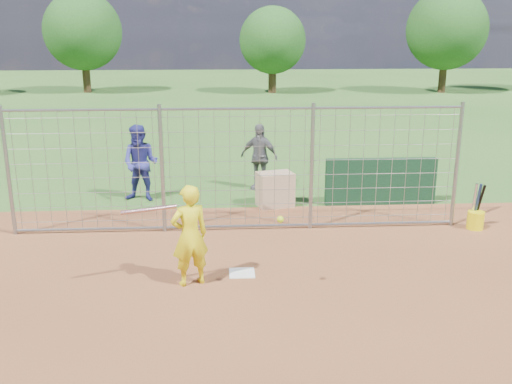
{
  "coord_description": "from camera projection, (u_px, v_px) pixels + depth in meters",
  "views": [
    {
      "loc": [
        -0.3,
        -9.11,
        4.0
      ],
      "look_at": [
        0.3,
        0.8,
        1.15
      ],
      "focal_mm": 40.0,
      "sensor_mm": 36.0,
      "label": 1
    }
  ],
  "objects": [
    {
      "name": "bucket_with_bats",
      "position": [
        476.0,
        218.0,
        11.76
      ],
      "size": [
        0.34,
        0.38,
        0.98
      ],
      "color": "yellow",
      "rests_on": "ground"
    },
    {
      "name": "backstop_fence",
      "position": [
        237.0,
        171.0,
        11.43
      ],
      "size": [
        9.08,
        0.08,
        2.6
      ],
      "color": "gray",
      "rests_on": "ground"
    },
    {
      "name": "home_plate",
      "position": [
        242.0,
        273.0,
        9.66
      ],
      "size": [
        0.43,
        0.43,
        0.02
      ],
      "primitive_type": "cube",
      "color": "silver",
      "rests_on": "ground"
    },
    {
      "name": "tree_line",
      "position": [
        274.0,
        33.0,
        36.0
      ],
      "size": [
        44.66,
        6.72,
        6.48
      ],
      "color": "#3F2B19",
      "rests_on": "ground"
    },
    {
      "name": "dugout_wall",
      "position": [
        381.0,
        182.0,
        13.36
      ],
      "size": [
        2.6,
        0.2,
        1.1
      ],
      "primitive_type": "cube",
      "color": "#11381E",
      "rests_on": "ground"
    },
    {
      "name": "bystander_a",
      "position": [
        141.0,
        163.0,
        13.55
      ],
      "size": [
        1.03,
        0.89,
        1.84
      ],
      "primitive_type": "imported",
      "rotation": [
        0.0,
        0.0,
        -0.25
      ],
      "color": "navy",
      "rests_on": "ground"
    },
    {
      "name": "equipment_bin",
      "position": [
        275.0,
        189.0,
        13.25
      ],
      "size": [
        0.92,
        0.74,
        0.8
      ],
      "primitive_type": "cube",
      "rotation": [
        0.0,
        0.0,
        0.26
      ],
      "color": "tan",
      "rests_on": "ground"
    },
    {
      "name": "infield_dirt",
      "position": [
        250.0,
        367.0,
        6.98
      ],
      "size": [
        18.0,
        18.0,
        0.0
      ],
      "primitive_type": "plane",
      "color": "brown",
      "rests_on": "ground"
    },
    {
      "name": "ground",
      "position": [
        242.0,
        269.0,
        9.86
      ],
      "size": [
        100.0,
        100.0,
        0.0
      ],
      "primitive_type": "plane",
      "color": "#2D591E",
      "rests_on": "ground"
    },
    {
      "name": "equipment_in_play",
      "position": [
        180.0,
        212.0,
        8.65
      ],
      "size": [
        2.45,
        0.55,
        0.17
      ],
      "color": "silver",
      "rests_on": "ground"
    },
    {
      "name": "batter",
      "position": [
        190.0,
        236.0,
        9.05
      ],
      "size": [
        0.71,
        0.6,
        1.67
      ],
      "primitive_type": "imported",
      "rotation": [
        0.0,
        0.0,
        3.52
      ],
      "color": "yellow",
      "rests_on": "ground"
    },
    {
      "name": "bystander_b",
      "position": [
        259.0,
        157.0,
        14.54
      ],
      "size": [
        1.08,
        0.82,
        1.7
      ],
      "primitive_type": "imported",
      "rotation": [
        0.0,
        0.0,
        -0.47
      ],
      "color": "#5A595E",
      "rests_on": "ground"
    }
  ]
}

